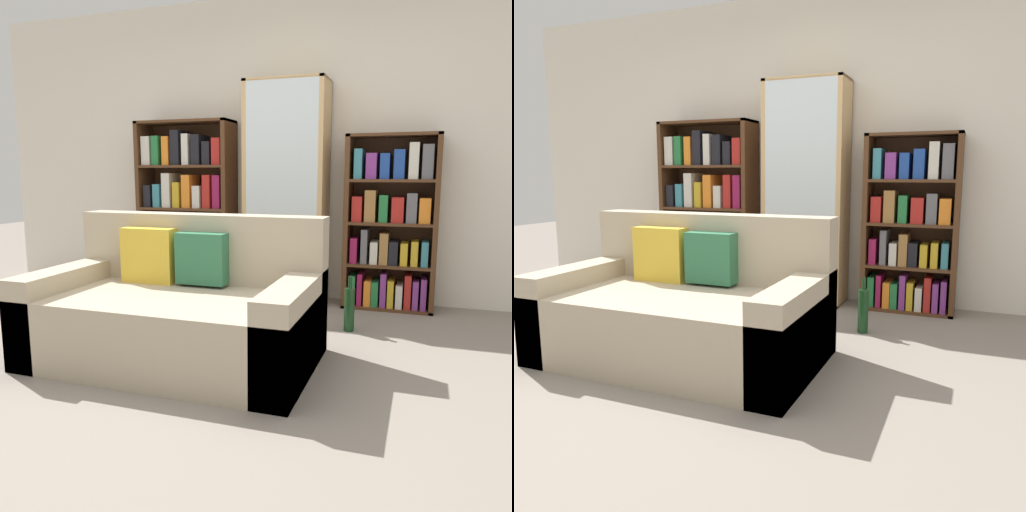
% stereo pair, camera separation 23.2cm
% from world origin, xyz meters
% --- Properties ---
extents(ground_plane, '(16.00, 16.00, 0.00)m').
position_xyz_m(ground_plane, '(0.00, 0.00, 0.00)').
color(ground_plane, gray).
extents(wall_back, '(6.18, 0.06, 2.70)m').
position_xyz_m(wall_back, '(0.00, 2.27, 1.35)').
color(wall_back, silver).
rests_on(wall_back, ground).
extents(couch, '(1.69, 0.97, 0.87)m').
position_xyz_m(couch, '(-0.22, 0.43, 0.29)').
color(couch, tan).
rests_on(couch, ground).
extents(bookshelf_left, '(0.92, 0.32, 1.62)m').
position_xyz_m(bookshelf_left, '(-0.96, 2.06, 0.77)').
color(bookshelf_left, '#4C2D19').
rests_on(bookshelf_left, ground).
extents(display_cabinet, '(0.71, 0.36, 1.93)m').
position_xyz_m(display_cabinet, '(0.02, 2.05, 0.96)').
color(display_cabinet, tan).
rests_on(display_cabinet, ground).
extents(bookshelf_right, '(0.75, 0.32, 1.45)m').
position_xyz_m(bookshelf_right, '(0.92, 2.06, 0.69)').
color(bookshelf_right, '#4C2D19').
rests_on(bookshelf_right, ground).
extents(wine_bottle, '(0.07, 0.07, 0.40)m').
position_xyz_m(wine_bottle, '(0.71, 1.31, 0.17)').
color(wine_bottle, '#143819').
rests_on(wine_bottle, ground).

